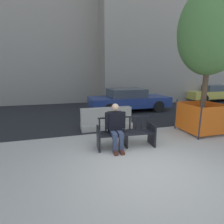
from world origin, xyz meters
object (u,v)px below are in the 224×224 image
car_taxi_near (211,93)px  car_sedan_mid (128,100)px  jersey_barrier_centre (106,120)px  street_bench (126,134)px  seated_person (116,126)px  street_tree (211,31)px  construction_fence (201,117)px

car_taxi_near → car_sedan_mid: car_sedan_mid is taller
jersey_barrier_centre → car_sedan_mid: (2.09, 2.99, 0.30)m
street_bench → jersey_barrier_centre: street_bench is taller
seated_person → street_tree: bearing=8.7°
street_tree → car_sedan_mid: 5.38m
street_bench → car_taxi_near: car_taxi_near is taller
street_bench → seated_person: bearing=-173.9°
seated_person → jersey_barrier_centre: (0.20, 1.92, -0.35)m
car_sedan_mid → seated_person: bearing=-115.0°
street_tree → street_bench: bearing=-171.1°
car_taxi_near → street_tree: bearing=-136.7°
seated_person → car_taxi_near: 11.91m
seated_person → construction_fence: (3.47, 0.53, -0.10)m
construction_fence → car_taxi_near: size_ratio=0.31×
street_bench → jersey_barrier_centre: 1.89m
street_tree → car_sedan_mid: street_tree is taller
street_bench → construction_fence: 3.19m
street_tree → car_sedan_mid: bearing=105.1°
car_taxi_near → seated_person: bearing=-146.4°
jersey_barrier_centre → street_tree: street_tree is taller
seated_person → car_sedan_mid: 5.42m
seated_person → construction_fence: bearing=8.7°
car_sedan_mid → construction_fence: bearing=-74.9°
street_tree → car_sedan_mid: size_ratio=1.08×
car_sedan_mid → car_taxi_near: bearing=12.4°
seated_person → car_sedan_mid: bearing=65.0°
car_taxi_near → construction_fence: bearing=-136.7°
street_tree → construction_fence: bearing=-26.6°
construction_fence → car_sedan_mid: bearing=105.1°
construction_fence → street_tree: bearing=153.4°
street_tree → construction_fence: street_tree is taller
jersey_barrier_centre → seated_person: bearing=-96.0°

